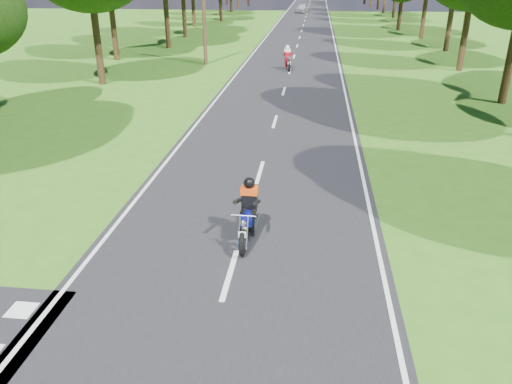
# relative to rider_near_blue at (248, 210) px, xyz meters

# --- Properties ---
(ground) EXTENTS (160.00, 160.00, 0.00)m
(ground) POSITION_rel_rider_near_blue_xyz_m (-0.19, -3.61, -0.79)
(ground) COLOR #316116
(ground) RESTS_ON ground
(main_road) EXTENTS (7.00, 140.00, 0.02)m
(main_road) POSITION_rel_rider_near_blue_xyz_m (-0.19, 46.39, -0.78)
(main_road) COLOR black
(main_road) RESTS_ON ground
(road_markings) EXTENTS (7.40, 140.00, 0.01)m
(road_markings) POSITION_rel_rider_near_blue_xyz_m (-0.33, 44.52, -0.76)
(road_markings) COLOR silver
(road_markings) RESTS_ON main_road
(telegraph_pole) EXTENTS (1.20, 0.26, 8.00)m
(telegraph_pole) POSITION_rel_rider_near_blue_xyz_m (-6.19, 24.39, 3.28)
(telegraph_pole) COLOR #382616
(telegraph_pole) RESTS_ON ground
(rider_near_blue) EXTENTS (0.66, 1.86, 1.54)m
(rider_near_blue) POSITION_rel_rider_near_blue_xyz_m (0.00, 0.00, 0.00)
(rider_near_blue) COLOR #0D1291
(rider_near_blue) RESTS_ON main_road
(rider_far_red) EXTENTS (0.96, 1.95, 1.56)m
(rider_far_red) POSITION_rel_rider_near_blue_xyz_m (-0.37, 22.83, 0.01)
(rider_far_red) COLOR #B20D28
(rider_far_red) RESTS_ON main_road
(distant_car) EXTENTS (2.53, 4.18, 1.33)m
(distant_car) POSITION_rel_rider_near_blue_xyz_m (-0.90, 71.86, -0.10)
(distant_car) COLOR silver
(distant_car) RESTS_ON main_road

